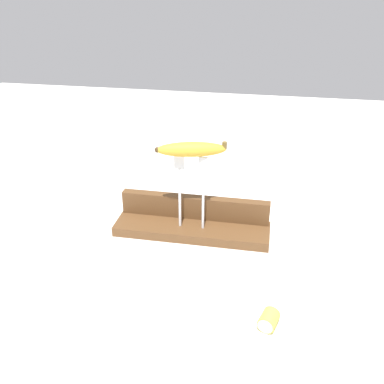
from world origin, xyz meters
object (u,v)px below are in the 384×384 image
fork_stand_center (191,186)px  fork_fallen_near (351,195)px  banana_chunk_near (269,320)px  banana_raised_center (191,149)px

fork_stand_center → fork_fallen_near: fork_stand_center is taller
fork_fallen_near → banana_chunk_near: banana_chunk_near is taller
banana_chunk_near → fork_stand_center: bearing=125.0°
fork_stand_center → fork_fallen_near: size_ratio=1.09×
fork_stand_center → banana_raised_center: size_ratio=1.14×
banana_raised_center → fork_fallen_near: bearing=34.6°
fork_fallen_near → banana_raised_center: bearing=-145.4°
fork_stand_center → fork_fallen_near: (0.46, 0.31, -0.14)m
banana_raised_center → banana_chunk_near: size_ratio=3.45×
banana_raised_center → fork_fallen_near: (0.46, 0.31, -0.24)m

